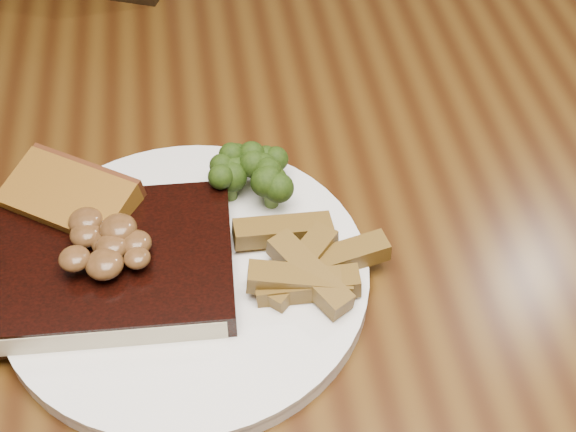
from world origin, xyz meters
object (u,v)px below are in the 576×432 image
(plate, at_px, (186,278))
(steak, at_px, (114,264))
(potato_wedges, at_px, (284,271))
(chair_far, at_px, (83,109))
(dining_table, at_px, (287,304))
(garlic_bread, at_px, (74,216))

(plate, distance_m, steak, 0.06)
(steak, relative_size, potato_wedges, 1.80)
(chair_far, bearing_deg, potato_wedges, 132.50)
(dining_table, height_order, plate, plate)
(steak, distance_m, garlic_bread, 0.06)
(chair_far, xyz_separation_m, steak, (0.10, -0.57, 0.31))
(garlic_bread, relative_size, potato_wedges, 1.01)
(dining_table, height_order, potato_wedges, potato_wedges)
(chair_far, bearing_deg, dining_table, 135.28)
(steak, relative_size, garlic_bread, 1.78)
(dining_table, relative_size, plate, 5.77)
(plate, height_order, steak, steak)
(chair_far, relative_size, garlic_bread, 8.60)
(dining_table, height_order, chair_far, chair_far)
(steak, bearing_deg, plate, -3.59)
(steak, bearing_deg, potato_wedges, -8.36)
(dining_table, relative_size, garlic_bread, 16.23)
(chair_far, distance_m, potato_wedges, 0.71)
(dining_table, distance_m, garlic_bread, 0.20)
(dining_table, distance_m, chair_far, 0.62)
(steak, height_order, potato_wedges, steak)
(garlic_bread, bearing_deg, dining_table, 25.58)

